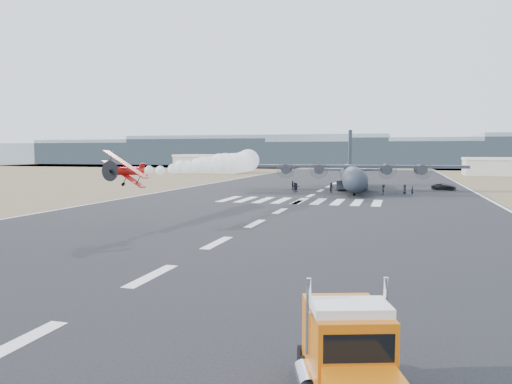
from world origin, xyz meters
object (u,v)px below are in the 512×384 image
at_px(crew_e, 405,189).
at_px(crew_b, 294,187).
at_px(hangar_left, 211,163).
at_px(crew_c, 384,190).
at_px(transport_aircraft, 352,174).
at_px(support_vehicle, 444,187).
at_px(semi_truck, 349,357).
at_px(crew_a, 361,187).
at_px(crew_h, 331,188).
at_px(crew_d, 293,185).
at_px(crew_f, 296,187).
at_px(aerobatic_biplane, 125,171).
at_px(hangar_right, 497,166).
at_px(crew_g, 412,191).

bearing_deg(crew_e, crew_b, -66.24).
height_order(hangar_left, crew_b, hangar_left).
height_order(hangar_left, crew_c, hangar_left).
relative_size(transport_aircraft, support_vehicle, 9.01).
bearing_deg(transport_aircraft, support_vehicle, 9.96).
xyz_separation_m(semi_truck, transport_aircraft, (-7.82, 88.24, 1.62)).
bearing_deg(hangar_left, crew_e, -48.04).
bearing_deg(crew_a, semi_truck, 53.24).
distance_m(support_vehicle, crew_b, 31.80).
distance_m(transport_aircraft, crew_h, 8.07).
height_order(semi_truck, crew_d, semi_truck).
distance_m(crew_a, crew_h, 6.06).
height_order(semi_truck, crew_h, semi_truck).
height_order(crew_c, crew_f, crew_c).
distance_m(crew_e, crew_f, 20.47).
bearing_deg(crew_c, crew_h, 73.07).
bearing_deg(support_vehicle, crew_f, 131.91).
relative_size(semi_truck, support_vehicle, 1.56).
height_order(semi_truck, crew_c, semi_truck).
bearing_deg(semi_truck, aerobatic_biplane, 112.13).
distance_m(transport_aircraft, crew_b, 13.49).
bearing_deg(hangar_right, transport_aircraft, -118.16).
relative_size(hangar_right, support_vehicle, 4.20).
bearing_deg(support_vehicle, crew_e, 162.86).
bearing_deg(support_vehicle, crew_g, 172.45).
bearing_deg(crew_d, semi_truck, 167.37).
relative_size(crew_c, crew_e, 1.07).
bearing_deg(crew_b, aerobatic_biplane, 80.55).
relative_size(hangar_left, crew_h, 12.96).
bearing_deg(transport_aircraft, crew_c, -62.47).
height_order(support_vehicle, crew_c, crew_c).
height_order(aerobatic_biplane, support_vehicle, aerobatic_biplane).
bearing_deg(transport_aircraft, crew_h, -121.83).
distance_m(crew_a, crew_e, 8.20).
height_order(semi_truck, crew_g, semi_truck).
relative_size(hangar_left, crew_e, 13.84).
relative_size(hangar_right, aerobatic_biplane, 3.94).
bearing_deg(support_vehicle, hangar_left, 66.86).
relative_size(hangar_right, crew_e, 11.58).
distance_m(hangar_left, crew_f, 91.05).
xyz_separation_m(hangar_left, hangar_right, (98.00, 5.00, -0.40)).
distance_m(crew_e, crew_h, 13.65).
bearing_deg(crew_c, crew_e, -48.34).
xyz_separation_m(aerobatic_biplane, crew_e, (28.03, 52.17, -5.10)).
bearing_deg(crew_f, hangar_left, 79.20).
relative_size(crew_d, crew_f, 1.07).
height_order(hangar_right, crew_a, hangar_right).
xyz_separation_m(transport_aircraft, crew_g, (11.65, -8.83, -2.48)).
distance_m(crew_d, crew_f, 4.74).
bearing_deg(hangar_right, crew_e, -110.17).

